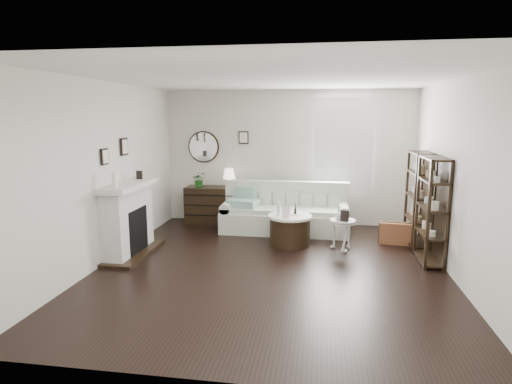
% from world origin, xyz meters
% --- Properties ---
extents(room, '(5.50, 5.50, 5.50)m').
position_xyz_m(room, '(0.73, 2.70, 1.60)').
color(room, black).
rests_on(room, ground).
extents(fireplace, '(0.50, 1.40, 1.84)m').
position_xyz_m(fireplace, '(-2.32, 0.30, 0.54)').
color(fireplace, silver).
rests_on(fireplace, ground).
extents(shelf_unit_far, '(0.30, 0.80, 1.60)m').
position_xyz_m(shelf_unit_far, '(2.33, 1.55, 0.80)').
color(shelf_unit_far, black).
rests_on(shelf_unit_far, ground).
extents(shelf_unit_near, '(0.30, 0.80, 1.60)m').
position_xyz_m(shelf_unit_near, '(2.33, 0.65, 0.80)').
color(shelf_unit_near, black).
rests_on(shelf_unit_near, ground).
extents(sofa, '(2.40, 0.83, 0.93)m').
position_xyz_m(sofa, '(0.02, 2.07, 0.31)').
color(sofa, beige).
rests_on(sofa, ground).
extents(quilt, '(0.63, 0.55, 0.14)m').
position_xyz_m(quilt, '(-0.77, 1.95, 0.55)').
color(quilt, '#238256').
rests_on(quilt, sofa).
extents(suitcase, '(0.58, 0.25, 0.38)m').
position_xyz_m(suitcase, '(1.99, 1.52, 0.19)').
color(suitcase, brown).
rests_on(suitcase, ground).
extents(dresser, '(1.13, 0.49, 0.75)m').
position_xyz_m(dresser, '(-1.49, 2.47, 0.38)').
color(dresser, black).
rests_on(dresser, ground).
extents(table_lamp, '(0.29, 0.29, 0.39)m').
position_xyz_m(table_lamp, '(-1.16, 2.47, 0.95)').
color(table_lamp, white).
rests_on(table_lamp, dresser).
extents(potted_plant, '(0.34, 0.32, 0.31)m').
position_xyz_m(potted_plant, '(-1.77, 2.42, 0.91)').
color(potted_plant, '#185117').
rests_on(potted_plant, dresser).
extents(drum_table, '(0.75, 0.75, 0.52)m').
position_xyz_m(drum_table, '(0.18, 1.20, 0.26)').
color(drum_table, black).
rests_on(drum_table, ground).
extents(pedestal_table, '(0.42, 0.42, 0.51)m').
position_xyz_m(pedestal_table, '(1.06, 1.05, 0.47)').
color(pedestal_table, silver).
rests_on(pedestal_table, ground).
extents(eiffel_drum, '(0.15, 0.15, 0.20)m').
position_xyz_m(eiffel_drum, '(0.26, 1.25, 0.62)').
color(eiffel_drum, black).
rests_on(eiffel_drum, drum_table).
extents(bottle_drum, '(0.07, 0.07, 0.28)m').
position_xyz_m(bottle_drum, '(-0.01, 1.11, 0.66)').
color(bottle_drum, silver).
rests_on(bottle_drum, drum_table).
extents(card_frame_drum, '(0.15, 0.09, 0.18)m').
position_xyz_m(card_frame_drum, '(0.13, 1.01, 0.61)').
color(card_frame_drum, silver).
rests_on(card_frame_drum, drum_table).
extents(eiffel_ped, '(0.11, 0.11, 0.16)m').
position_xyz_m(eiffel_ped, '(1.14, 1.08, 0.59)').
color(eiffel_ped, black).
rests_on(eiffel_ped, pedestal_table).
extents(flask_ped, '(0.13, 0.13, 0.24)m').
position_xyz_m(flask_ped, '(0.99, 1.07, 0.63)').
color(flask_ped, silver).
rests_on(flask_ped, pedestal_table).
extents(card_frame_ped, '(0.14, 0.07, 0.18)m').
position_xyz_m(card_frame_ped, '(1.08, 0.94, 0.60)').
color(card_frame_ped, black).
rests_on(card_frame_ped, pedestal_table).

